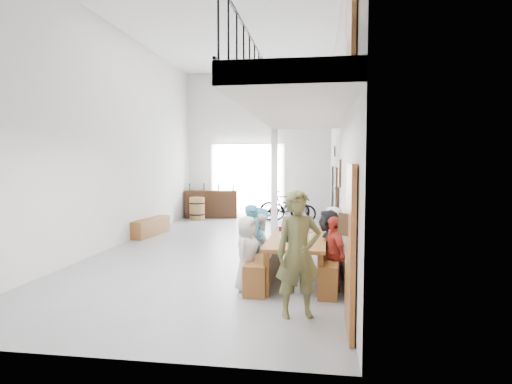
% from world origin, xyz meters
% --- Properties ---
extents(floor, '(12.00, 12.00, 0.00)m').
position_xyz_m(floor, '(0.00, 0.00, 0.00)').
color(floor, slate).
rests_on(floor, ground).
extents(room_walls, '(12.00, 12.00, 12.00)m').
position_xyz_m(room_walls, '(0.00, 0.00, 3.55)').
color(room_walls, silver).
rests_on(room_walls, ground).
extents(gateway_portal, '(2.80, 0.08, 2.80)m').
position_xyz_m(gateway_portal, '(-0.40, 5.94, 1.40)').
color(gateway_portal, white).
rests_on(gateway_portal, ground).
extents(right_wall_decor, '(0.07, 8.28, 5.07)m').
position_xyz_m(right_wall_decor, '(2.70, -1.87, 1.74)').
color(right_wall_decor, '#A05D29').
rests_on(right_wall_decor, ground).
extents(balcony, '(1.52, 5.62, 4.00)m').
position_xyz_m(balcony, '(1.98, -3.13, 2.96)').
color(balcony, silver).
rests_on(balcony, ground).
extents(tasting_table, '(1.04, 2.44, 0.79)m').
position_xyz_m(tasting_table, '(1.95, -2.61, 0.71)').
color(tasting_table, brown).
rests_on(tasting_table, ground).
extents(bench_inner, '(0.37, 2.20, 0.51)m').
position_xyz_m(bench_inner, '(1.34, -2.71, 0.25)').
color(bench_inner, brown).
rests_on(bench_inner, ground).
extents(bench_wall, '(0.46, 2.31, 0.53)m').
position_xyz_m(bench_wall, '(2.54, -2.63, 0.26)').
color(bench_wall, brown).
rests_on(bench_wall, ground).
extents(tableware, '(0.62, 1.62, 0.35)m').
position_xyz_m(tableware, '(1.97, -2.77, 0.93)').
color(tableware, black).
rests_on(tableware, tasting_table).
extents(side_bench, '(0.58, 1.76, 0.49)m').
position_xyz_m(side_bench, '(-2.50, 1.50, 0.24)').
color(side_bench, brown).
rests_on(side_bench, ground).
extents(oak_barrel, '(0.56, 0.56, 0.83)m').
position_xyz_m(oak_barrel, '(-2.10, 4.92, 0.41)').
color(oak_barrel, olive).
rests_on(oak_barrel, ground).
extents(serving_counter, '(2.02, 0.83, 1.04)m').
position_xyz_m(serving_counter, '(-1.75, 5.65, 0.52)').
color(serving_counter, '#371D0E').
rests_on(serving_counter, ground).
extents(counter_bottles, '(1.70, 0.32, 0.28)m').
position_xyz_m(counter_bottles, '(-1.75, 5.67, 1.18)').
color(counter_bottles, black).
rests_on(counter_bottles, serving_counter).
extents(guest_left_a, '(0.52, 0.68, 1.24)m').
position_xyz_m(guest_left_a, '(1.15, -3.34, 0.62)').
color(guest_left_a, beige).
rests_on(guest_left_a, ground).
extents(guest_left_b, '(0.48, 0.58, 1.37)m').
position_xyz_m(guest_left_b, '(1.17, -2.77, 0.68)').
color(guest_left_b, '#246278').
rests_on(guest_left_b, ground).
extents(guest_left_c, '(0.56, 0.65, 1.14)m').
position_xyz_m(guest_left_c, '(1.25, -2.29, 0.57)').
color(guest_left_c, beige).
rests_on(guest_left_c, ground).
extents(guest_left_d, '(0.72, 0.89, 1.21)m').
position_xyz_m(guest_left_d, '(1.15, -1.73, 0.60)').
color(guest_left_d, '#246278').
rests_on(guest_left_d, ground).
extents(guest_right_a, '(0.54, 0.78, 1.24)m').
position_xyz_m(guest_right_a, '(2.56, -3.17, 0.62)').
color(guest_right_a, '#A5281C').
rests_on(guest_right_a, ground).
extents(guest_right_b, '(0.50, 1.22, 1.28)m').
position_xyz_m(guest_right_b, '(2.49, -2.57, 0.64)').
color(guest_right_b, black).
rests_on(guest_right_b, ground).
extents(guest_right_c, '(0.55, 0.70, 1.27)m').
position_xyz_m(guest_right_c, '(2.60, -1.94, 0.64)').
color(guest_right_c, beige).
rests_on(guest_right_c, ground).
extents(host_standing, '(0.73, 0.59, 1.74)m').
position_xyz_m(host_standing, '(2.05, -4.42, 0.87)').
color(host_standing, brown).
rests_on(host_standing, ground).
extents(potted_plant, '(0.48, 0.45, 0.44)m').
position_xyz_m(potted_plant, '(2.45, 0.30, 0.22)').
color(potted_plant, '#1B4E1D').
rests_on(potted_plant, ground).
extents(bicycle_near, '(1.89, 1.09, 0.94)m').
position_xyz_m(bicycle_near, '(1.37, 5.12, 0.47)').
color(bicycle_near, black).
rests_on(bicycle_near, ground).
extents(bicycle_far, '(1.85, 0.64, 1.09)m').
position_xyz_m(bicycle_far, '(1.10, 5.01, 0.55)').
color(bicycle_far, black).
rests_on(bicycle_far, ground).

